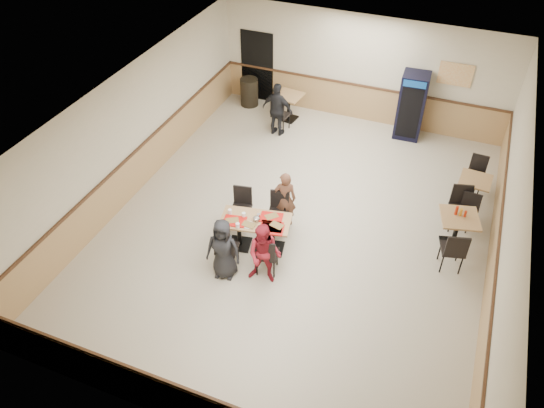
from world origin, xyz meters
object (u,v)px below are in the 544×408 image
at_px(diner_man_opposite, 285,199).
at_px(back_table, 289,103).
at_px(diner_woman_left, 223,249).
at_px(lone_diner, 278,110).
at_px(side_table_far, 473,188).
at_px(side_table_near, 457,227).
at_px(trash_bin, 249,92).
at_px(diner_woman_right, 264,254).
at_px(pepsi_cooler, 411,106).
at_px(main_table, 256,229).

xyz_separation_m(diner_man_opposite, back_table, (-1.49, 4.25, -0.17)).
xyz_separation_m(diner_woman_left, back_table, (-0.93, 6.11, -0.18)).
bearing_deg(back_table, lone_diner, -90.00).
distance_m(diner_man_opposite, side_table_far, 4.34).
bearing_deg(side_table_near, diner_man_opposite, -169.78).
xyz_separation_m(side_table_far, trash_bin, (-6.60, 2.40, -0.07)).
bearing_deg(diner_man_opposite, diner_woman_right, 76.41).
bearing_deg(trash_bin, pepsi_cooler, 0.52).
distance_m(side_table_near, side_table_far, 1.57).
xyz_separation_m(side_table_near, back_table, (-5.05, 3.61, -0.03)).
height_order(side_table_far, pepsi_cooler, pepsi_cooler).
bearing_deg(diner_woman_left, lone_diner, 90.32).
height_order(main_table, diner_man_opposite, diner_man_opposite).
relative_size(pepsi_cooler, trash_bin, 2.19).
height_order(diner_woman_right, back_table, diner_woman_right).
height_order(lone_diner, pepsi_cooler, pepsi_cooler).
xyz_separation_m(lone_diner, side_table_far, (5.23, -1.19, -0.27)).
bearing_deg(diner_woman_right, main_table, 116.81).
bearing_deg(trash_bin, back_table, -14.31).
distance_m(main_table, diner_woman_left, 0.99).
xyz_separation_m(diner_woman_right, lone_diner, (-1.72, 5.09, 0.06)).
bearing_deg(lone_diner, main_table, 111.53).
height_order(main_table, back_table, back_table).
bearing_deg(pepsi_cooler, side_table_near, -69.23).
xyz_separation_m(diner_woman_left, pepsi_cooler, (2.38, 6.51, 0.22)).
bearing_deg(main_table, side_table_far, 26.67).
distance_m(lone_diner, pepsi_cooler, 3.55).
xyz_separation_m(diner_woman_left, lone_diner, (-0.93, 5.25, 0.07)).
bearing_deg(pepsi_cooler, back_table, -175.90).
distance_m(side_table_far, trash_bin, 7.03).
height_order(diner_woman_left, side_table_near, diner_woman_left).
height_order(diner_woman_left, lone_diner, lone_diner).
bearing_deg(main_table, diner_woman_left, -117.90).
bearing_deg(diner_woman_left, side_table_near, 21.61).
height_order(lone_diner, side_table_far, lone_diner).
distance_m(diner_woman_right, diner_man_opposite, 1.72).
height_order(diner_woman_right, side_table_near, diner_woman_right).
xyz_separation_m(diner_woman_right, diner_man_opposite, (-0.24, 1.71, -0.01)).
xyz_separation_m(diner_woman_right, side_table_near, (3.32, 2.35, -0.15)).
bearing_deg(side_table_near, pepsi_cooler, 113.43).
height_order(diner_man_opposite, lone_diner, lone_diner).
xyz_separation_m(main_table, trash_bin, (-2.58, 5.53, -0.09)).
height_order(main_table, pepsi_cooler, pepsi_cooler).
xyz_separation_m(side_table_near, pepsi_cooler, (-1.73, 4.00, 0.37)).
bearing_deg(diner_man_opposite, back_table, -92.15).
xyz_separation_m(main_table, back_table, (-1.21, 5.18, 0.00)).
xyz_separation_m(diner_man_opposite, side_table_far, (3.74, 2.20, -0.20)).
xyz_separation_m(main_table, side_table_far, (4.02, 3.13, -0.02)).
bearing_deg(back_table, diner_man_opposite, -70.70).
bearing_deg(diner_woman_left, pepsi_cooler, 60.17).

